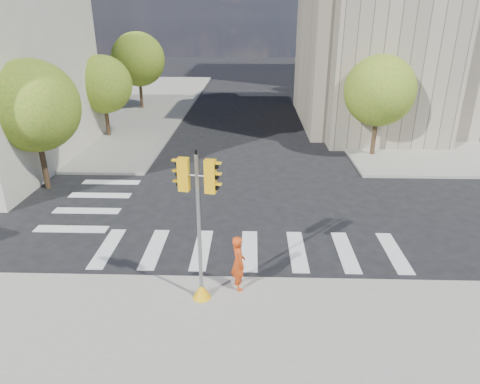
% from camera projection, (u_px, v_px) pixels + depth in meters
% --- Properties ---
extents(ground, '(160.00, 160.00, 0.00)m').
position_uv_depth(ground, '(252.00, 226.00, 17.94)').
color(ground, black).
rests_on(ground, ground).
extents(sidewalk_far_right, '(28.00, 40.00, 0.15)m').
position_uv_depth(sidewalk_far_right, '(460.00, 106.00, 41.37)').
color(sidewalk_far_right, gray).
rests_on(sidewalk_far_right, ground).
extents(sidewalk_far_left, '(28.00, 40.00, 0.15)m').
position_uv_depth(sidewalk_far_left, '(53.00, 104.00, 42.51)').
color(sidewalk_far_left, gray).
rests_on(sidewalk_far_left, ground).
extents(civic_building, '(26.00, 16.00, 19.39)m').
position_uv_depth(civic_building, '(460.00, 29.00, 32.40)').
color(civic_building, gray).
rests_on(civic_building, ground).
extents(tree_lw_near, '(4.40, 4.40, 6.41)m').
position_uv_depth(tree_lw_near, '(33.00, 106.00, 20.34)').
color(tree_lw_near, '#382616').
rests_on(tree_lw_near, ground).
extents(tree_lw_mid, '(4.00, 4.00, 5.77)m').
position_uv_depth(tree_lw_mid, '(103.00, 84.00, 29.75)').
color(tree_lw_mid, '#382616').
rests_on(tree_lw_mid, ground).
extents(tree_lw_far, '(4.80, 4.80, 6.95)m').
position_uv_depth(tree_lw_far, '(138.00, 59.00, 38.69)').
color(tree_lw_far, '#382616').
rests_on(tree_lw_far, ground).
extents(tree_re_near, '(4.20, 4.20, 6.16)m').
position_uv_depth(tree_re_near, '(380.00, 91.00, 25.43)').
color(tree_re_near, '#382616').
rests_on(tree_re_near, ground).
extents(tree_re_mid, '(4.60, 4.60, 6.66)m').
position_uv_depth(tree_re_mid, '(342.00, 64.00, 36.40)').
color(tree_re_mid, '#382616').
rests_on(tree_re_mid, ground).
extents(tree_re_far, '(4.00, 4.00, 5.88)m').
position_uv_depth(tree_re_far, '(321.00, 58.00, 47.68)').
color(tree_re_far, '#382616').
rests_on(tree_re_far, ground).
extents(lamp_near, '(0.35, 0.18, 8.11)m').
position_uv_depth(lamp_near, '(372.00, 73.00, 28.91)').
color(lamp_near, black).
rests_on(lamp_near, sidewalk_far_right).
extents(lamp_far, '(0.35, 0.18, 8.11)m').
position_uv_depth(lamp_far, '(336.00, 56.00, 41.85)').
color(lamp_far, black).
rests_on(lamp_far, sidewalk_far_right).
extents(traffic_signal, '(1.08, 0.56, 4.71)m').
position_uv_depth(traffic_signal, '(200.00, 240.00, 12.40)').
color(traffic_signal, '#F1AB0C').
rests_on(traffic_signal, sidewalk_near).
extents(photographer, '(0.64, 0.78, 1.83)m').
position_uv_depth(photographer, '(238.00, 263.00, 13.30)').
color(photographer, '#C03E12').
rests_on(photographer, sidewalk_near).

